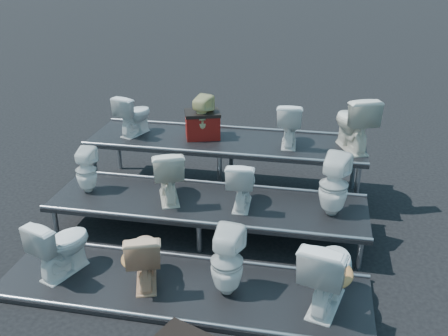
% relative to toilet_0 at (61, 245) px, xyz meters
% --- Properties ---
extents(ground, '(80.00, 80.00, 0.00)m').
position_rel_toilet_0_xyz_m(ground, '(1.43, 1.30, -0.43)').
color(ground, black).
rests_on(ground, ground).
extents(tier_front, '(4.20, 1.20, 0.06)m').
position_rel_toilet_0_xyz_m(tier_front, '(1.43, 0.00, -0.40)').
color(tier_front, black).
rests_on(tier_front, ground).
extents(tier_mid, '(4.20, 1.20, 0.46)m').
position_rel_toilet_0_xyz_m(tier_mid, '(1.43, 1.30, -0.20)').
color(tier_mid, black).
rests_on(tier_mid, ground).
extents(tier_back, '(4.20, 1.20, 0.86)m').
position_rel_toilet_0_xyz_m(tier_back, '(1.43, 2.60, 0.00)').
color(tier_back, black).
rests_on(tier_back, ground).
extents(toilet_0, '(0.64, 0.82, 0.74)m').
position_rel_toilet_0_xyz_m(toilet_0, '(0.00, 0.00, 0.00)').
color(toilet_0, white).
rests_on(toilet_0, tier_front).
extents(toilet_1, '(0.60, 0.79, 0.71)m').
position_rel_toilet_0_xyz_m(toilet_1, '(1.00, 0.00, -0.01)').
color(toilet_1, '#DFAC82').
rests_on(toilet_1, tier_front).
extents(toilet_2, '(0.40, 0.41, 0.79)m').
position_rel_toilet_0_xyz_m(toilet_2, '(1.95, 0.00, 0.03)').
color(toilet_2, white).
rests_on(toilet_2, tier_front).
extents(toilet_3, '(0.68, 0.94, 0.86)m').
position_rel_toilet_0_xyz_m(toilet_3, '(3.02, 0.00, 0.06)').
color(toilet_3, white).
rests_on(toilet_3, tier_front).
extents(toilet_4, '(0.29, 0.30, 0.63)m').
position_rel_toilet_0_xyz_m(toilet_4, '(-0.27, 1.30, 0.35)').
color(toilet_4, white).
rests_on(toilet_4, tier_mid).
extents(toilet_5, '(0.65, 0.82, 0.73)m').
position_rel_toilet_0_xyz_m(toilet_5, '(0.90, 1.30, 0.40)').
color(toilet_5, silver).
rests_on(toilet_5, tier_mid).
extents(toilet_6, '(0.39, 0.66, 0.65)m').
position_rel_toilet_0_xyz_m(toilet_6, '(1.89, 1.30, 0.36)').
color(toilet_6, white).
rests_on(toilet_6, tier_mid).
extents(toilet_7, '(0.45, 0.46, 0.80)m').
position_rel_toilet_0_xyz_m(toilet_7, '(3.05, 1.30, 0.43)').
color(toilet_7, white).
rests_on(toilet_7, tier_mid).
extents(toilet_8, '(0.55, 0.71, 0.64)m').
position_rel_toilet_0_xyz_m(toilet_8, '(-0.03, 2.60, 0.75)').
color(toilet_8, white).
rests_on(toilet_8, tier_back).
extents(toilet_9, '(0.39, 0.39, 0.67)m').
position_rel_toilet_0_xyz_m(toilet_9, '(1.06, 2.60, 0.77)').
color(toilet_9, '#CFC888').
rests_on(toilet_9, tier_back).
extents(toilet_10, '(0.39, 0.66, 0.66)m').
position_rel_toilet_0_xyz_m(toilet_10, '(2.39, 2.60, 0.76)').
color(toilet_10, white).
rests_on(toilet_10, tier_back).
extents(toilet_11, '(0.72, 0.91, 0.82)m').
position_rel_toilet_0_xyz_m(toilet_11, '(3.30, 2.60, 0.84)').
color(toilet_11, silver).
rests_on(toilet_11, tier_back).
extents(red_crate, '(0.61, 0.55, 0.37)m').
position_rel_toilet_0_xyz_m(red_crate, '(1.05, 2.66, 0.61)').
color(red_crate, maroon).
rests_on(red_crate, tier_back).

